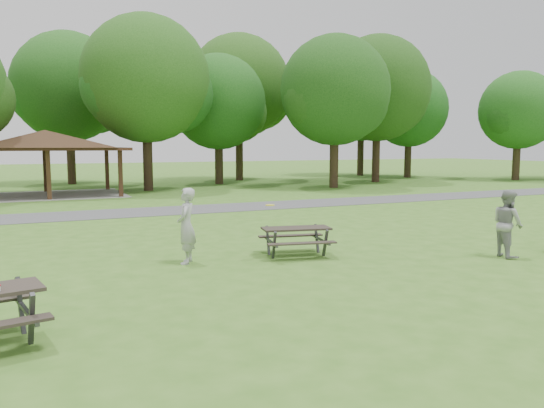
{
  "coord_description": "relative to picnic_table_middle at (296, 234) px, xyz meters",
  "views": [
    {
      "loc": [
        -5.04,
        -9.04,
        2.9
      ],
      "look_at": [
        1.0,
        4.0,
        1.3
      ],
      "focal_mm": 35.0,
      "sensor_mm": 36.0,
      "label": 1
    }
  ],
  "objects": [
    {
      "name": "pavilion",
      "position": [
        -5.32,
        20.82,
        2.49
      ],
      "size": [
        8.6,
        7.01,
        3.76
      ],
      "color": "#3D2516",
      "rests_on": "ground"
    },
    {
      "name": "frisbee_in_flight",
      "position": [
        -0.94,
        -0.39,
        0.86
      ],
      "size": [
        0.27,
        0.27,
        0.02
      ],
      "color": "yellow",
      "rests_on": "ground"
    },
    {
      "name": "frisbee_catcher",
      "position": [
        4.9,
        -2.46,
        0.31
      ],
      "size": [
        0.84,
        0.98,
        1.76
      ],
      "primitive_type": "imported",
      "rotation": [
        0.0,
        0.0,
        1.34
      ],
      "color": "#949496",
      "rests_on": "ground"
    },
    {
      "name": "tree_row_g",
      "position": [
        12.77,
        18.84,
        5.76
      ],
      "size": [
        7.77,
        7.4,
        10.25
      ],
      "color": "black",
      "rests_on": "ground"
    },
    {
      "name": "tree_deep_d",
      "position": [
        22.78,
        30.34,
        6.46
      ],
      "size": [
        8.4,
        8.0,
        11.27
      ],
      "color": "black",
      "rests_on": "ground"
    },
    {
      "name": "asphalt_path",
      "position": [
        -1.32,
        10.82,
        -0.56
      ],
      "size": [
        120.0,
        3.2,
        0.02
      ],
      "primitive_type": "cube",
      "color": "#4B4B4D",
      "rests_on": "ground"
    },
    {
      "name": "frisbee_thrower",
      "position": [
        -2.88,
        0.3,
        0.36
      ],
      "size": [
        0.69,
        0.81,
        1.87
      ],
      "primitive_type": "imported",
      "rotation": [
        0.0,
        0.0,
        -2.0
      ],
      "color": "#A9A9AC",
      "rests_on": "ground"
    },
    {
      "name": "tree_row_j",
      "position": [
        30.76,
        19.34,
        4.99
      ],
      "size": [
        6.72,
        6.4,
        8.96
      ],
      "color": "black",
      "rests_on": "ground"
    },
    {
      "name": "tree_deep_b",
      "position": [
        -3.22,
        29.84,
        6.32
      ],
      "size": [
        8.4,
        8.0,
        11.13
      ],
      "color": "#301E15",
      "rests_on": "ground"
    },
    {
      "name": "tree_deep_c",
      "position": [
        9.78,
        28.84,
        6.88
      ],
      "size": [
        8.82,
        8.4,
        11.9
      ],
      "color": "#312115",
      "rests_on": "ground"
    },
    {
      "name": "tree_row_f",
      "position": [
        6.76,
        25.34,
        5.27
      ],
      "size": [
        7.35,
        7.0,
        9.55
      ],
      "color": "black",
      "rests_on": "ground"
    },
    {
      "name": "tree_row_h",
      "position": [
        18.78,
        22.34,
        6.46
      ],
      "size": [
        8.61,
        8.2,
        11.37
      ],
      "color": "black",
      "rests_on": "ground"
    },
    {
      "name": "ground",
      "position": [
        -1.32,
        -3.18,
        -0.57
      ],
      "size": [
        160.0,
        160.0,
        0.0
      ],
      "primitive_type": "plane",
      "color": "#3E7020",
      "rests_on": "ground"
    },
    {
      "name": "tree_row_e",
      "position": [
        0.78,
        21.84,
        6.21
      ],
      "size": [
        8.4,
        8.0,
        11.02
      ],
      "color": "black",
      "rests_on": "ground"
    },
    {
      "name": "picnic_table_middle",
      "position": [
        0.0,
        0.0,
        0.0
      ],
      "size": [
        2.04,
        1.77,
        0.77
      ],
      "color": "#2B241F",
      "rests_on": "ground"
    },
    {
      "name": "tree_row_i",
      "position": [
        24.76,
        25.84,
        5.34
      ],
      "size": [
        7.14,
        6.8,
        9.52
      ],
      "color": "black",
      "rests_on": "ground"
    }
  ]
}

